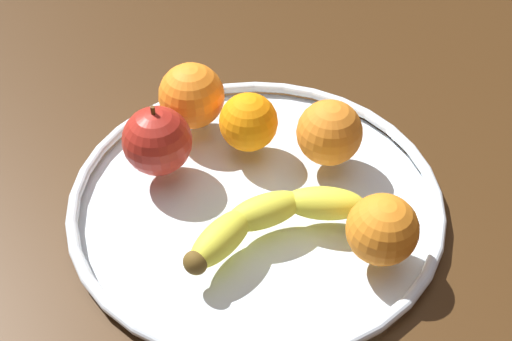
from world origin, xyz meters
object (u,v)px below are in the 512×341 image
at_px(fruit_bowl, 256,198).
at_px(orange_back_left, 382,230).
at_px(orange_center, 192,96).
at_px(banana, 269,219).
at_px(orange_front_left, 248,122).
at_px(orange_back_right, 329,133).
at_px(apple, 157,141).

distance_m(fruit_bowl, orange_back_left, 0.14).
distance_m(orange_center, orange_back_left, 0.26).
relative_size(banana, orange_front_left, 3.00).
bearing_deg(banana, orange_front_left, -104.41).
bearing_deg(orange_back_right, fruit_bowl, 22.75).
height_order(fruit_bowl, orange_center, orange_center).
xyz_separation_m(banana, orange_front_left, (-0.00, -0.12, 0.01)).
bearing_deg(orange_back_left, orange_front_left, -62.93).
bearing_deg(orange_back_left, orange_back_right, -85.87).
height_order(banana, apple, apple).
height_order(orange_center, orange_front_left, orange_center).
distance_m(fruit_bowl, orange_center, 0.14).
xyz_separation_m(orange_back_left, orange_back_right, (0.01, -0.13, 0.00)).
xyz_separation_m(banana, orange_back_left, (-0.09, 0.05, 0.02)).
bearing_deg(orange_back_left, orange_center, -57.54).
bearing_deg(orange_front_left, orange_center, -43.34).
relative_size(orange_center, orange_back_right, 1.06).
bearing_deg(orange_back_left, fruit_bowl, -46.32).
bearing_deg(orange_back_right, apple, -7.04).
distance_m(apple, orange_front_left, 0.10).
relative_size(banana, apple, 2.38).
height_order(banana, orange_front_left, orange_front_left).
relative_size(orange_back_right, orange_front_left, 1.09).
bearing_deg(banana, apple, -61.82).
xyz_separation_m(banana, orange_back_right, (-0.08, -0.09, 0.02)).
bearing_deg(fruit_bowl, orange_front_left, -95.39).
distance_m(orange_back_left, orange_front_left, 0.19).
relative_size(fruit_bowl, apple, 4.78).
bearing_deg(banana, orange_back_right, -145.62).
relative_size(banana, orange_center, 2.59).
bearing_deg(fruit_bowl, banana, 92.24).
xyz_separation_m(banana, apple, (0.09, -0.11, 0.02)).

